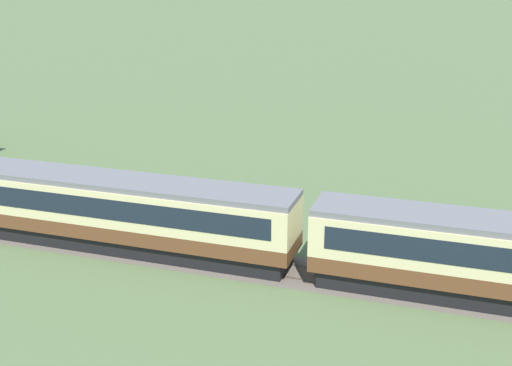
# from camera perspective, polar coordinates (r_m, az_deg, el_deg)

# --- Properties ---
(passenger_train) EXTENTS (103.45, 3.11, 3.99)m
(passenger_train) POSITION_cam_1_polar(r_m,az_deg,el_deg) (35.43, -11.76, -2.35)
(passenger_train) COLOR brown
(passenger_train) RESTS_ON ground_plane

